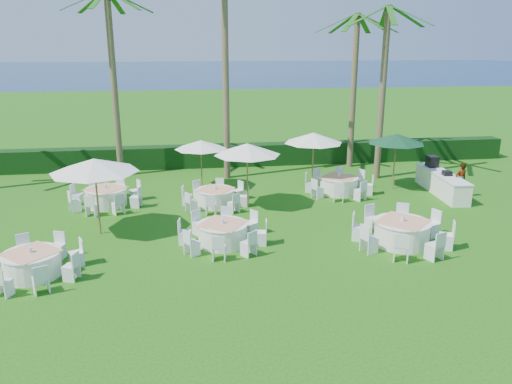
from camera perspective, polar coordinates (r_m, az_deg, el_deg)
The scene contains 20 objects.
ground at distance 17.02m, azimuth -1.95°, elevation -6.53°, with size 120.00×120.00×0.00m, color #1C570E.
hedge at distance 28.28m, azimuth -4.56°, elevation 4.17°, with size 34.00×1.00×1.20m, color black.
ocean at distance 117.76m, azimuth -7.41°, elevation 13.31°, with size 260.00×260.00×0.00m, color #061A42.
banquet_table_a at distance 16.45m, azimuth -24.22°, elevation -7.45°, with size 2.92×2.92×0.91m.
banquet_table_b at distance 17.30m, azimuth -3.83°, elevation -4.72°, with size 3.07×3.07×0.93m.
banquet_table_c at distance 17.98m, azimuth 16.31°, elevation -4.40°, with size 3.31×3.31×1.02m.
banquet_table_d at distance 22.24m, azimuth -16.75°, elevation -0.50°, with size 3.06×3.06×0.94m.
banquet_table_e at distance 21.41m, azimuth -4.65°, elevation -0.55°, with size 2.88×2.88×0.88m.
banquet_table_f at distance 23.41m, azimuth 9.44°, elevation 0.86°, with size 3.08×3.08×0.94m.
umbrella_a at distance 18.46m, azimuth -18.01°, elevation 2.90°, with size 3.12×3.12×2.82m.
umbrella_b at distance 20.52m, azimuth -1.01°, elevation 4.91°, with size 2.76×2.76×2.76m.
umbrella_c at distance 23.51m, azimuth -6.34°, elevation 5.40°, with size 2.46×2.46×2.35m.
umbrella_d at distance 23.12m, azimuth 6.59°, elevation 6.17°, with size 2.70×2.70×2.77m.
umbrella_green at distance 24.27m, azimuth 15.75°, elevation 5.90°, with size 2.64×2.64×2.66m.
buffet_table at distance 24.58m, azimuth 20.42°, elevation 1.05°, with size 1.16×4.26×1.50m.
staff_person at distance 24.07m, azimuth 22.32°, elevation 1.22°, with size 0.59×0.39×1.61m, color gray.
palm_b at distance 26.47m, azimuth -15.97°, elevation 12.42°, with size 4.28×4.35×9.13m.
palm_c at distance 25.04m, azimuth -3.52°, elevation 15.10°, with size 4.12×4.40×11.09m.
palm_d at distance 28.03m, azimuth 11.12°, elevation 11.98°, with size 4.40×4.13×8.21m.
palm_e at distance 25.80m, azimuth 14.30°, elevation 11.66°, with size 4.30×4.34×8.43m.
Camera 1 is at (-1.61, -15.56, 6.72)m, focal length 35.00 mm.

